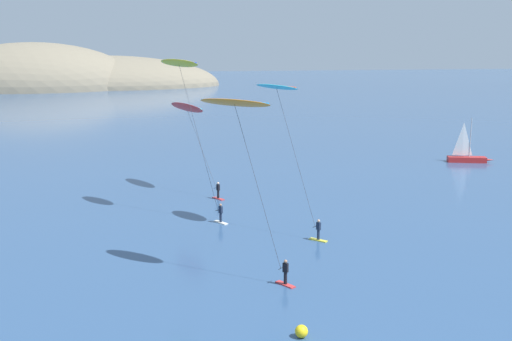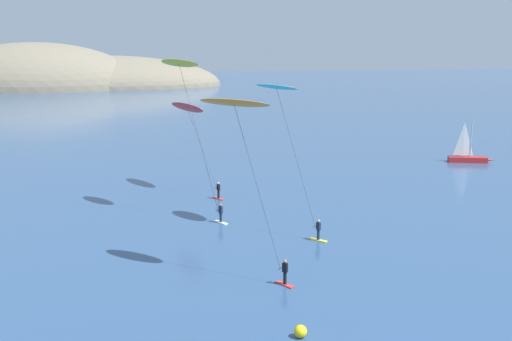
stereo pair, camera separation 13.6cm
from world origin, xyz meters
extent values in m
ellipsoid|color=#7A705B|center=(-51.05, 205.07, 0.00)|extent=(70.54, 55.79, 27.42)
ellipsoid|color=#7A705B|center=(-45.86, 196.08, 0.00)|extent=(69.09, 48.47, 29.56)
ellipsoid|color=#7A705B|center=(-23.99, 201.53, 0.00)|extent=(79.39, 45.48, 20.64)
cube|color=#B22323|center=(29.17, 50.72, 0.35)|extent=(5.00, 2.72, 0.70)
cone|color=#B22323|center=(31.47, 50.03, 0.35)|extent=(2.26, 1.26, 0.67)
cylinder|color=#B2B2B7|center=(29.45, 50.64, 3.20)|extent=(0.12, 0.12, 5.00)
pyramid|color=white|center=(28.59, 50.90, 3.03)|extent=(1.75, 0.59, 4.25)
cylinder|color=#A5A5AD|center=(28.59, 50.90, 0.95)|extent=(1.75, 0.59, 0.08)
cube|color=silver|center=(-5.54, 28.54, 0.04)|extent=(1.13, 1.48, 0.08)
cylinder|color=#192338|center=(-5.54, 28.54, 0.48)|extent=(0.22, 0.22, 0.80)
cube|color=#192338|center=(-5.54, 28.54, 1.18)|extent=(0.36, 0.39, 0.60)
sphere|color=#9E7051|center=(-5.54, 28.54, 1.60)|extent=(0.22, 0.22, 0.22)
cylinder|color=black|center=(-5.74, 28.83, 1.06)|extent=(0.47, 0.35, 0.04)
ellipsoid|color=yellow|center=(-8.54, 32.77, 13.45)|extent=(3.99, 4.78, 0.89)
cylinder|color=#1432E0|center=(-8.54, 32.77, 13.50)|extent=(2.79, 3.83, 0.16)
cylinder|color=#333338|center=(-7.14, 30.80, 7.21)|extent=(2.83, 3.97, 12.30)
cube|color=red|center=(-4.72, 37.00, 0.04)|extent=(1.12, 1.49, 0.08)
cylinder|color=black|center=(-4.72, 37.00, 0.48)|extent=(0.22, 0.22, 0.80)
cube|color=black|center=(-4.72, 37.00, 1.18)|extent=(0.33, 0.39, 0.60)
sphere|color=beige|center=(-4.72, 37.00, 1.60)|extent=(0.22, 0.22, 0.22)
cylinder|color=black|center=(-4.88, 37.31, 1.06)|extent=(0.51, 0.28, 0.04)
ellipsoid|color=red|center=(-7.29, 42.07, 8.60)|extent=(3.92, 5.88, 1.18)
cylinder|color=#23D6DB|center=(-7.29, 42.07, 8.65)|extent=(2.66, 5.05, 0.16)
cylinder|color=#333338|center=(-6.08, 39.69, 4.78)|extent=(2.44, 4.79, 7.46)
cube|color=red|center=(-3.25, 13.63, 0.04)|extent=(1.13, 1.48, 0.08)
cylinder|color=black|center=(-3.25, 13.63, 0.48)|extent=(0.22, 0.22, 0.80)
cube|color=black|center=(-3.25, 13.63, 1.18)|extent=(0.39, 0.38, 0.60)
sphere|color=#9E7051|center=(-3.25, 13.63, 1.60)|extent=(0.22, 0.22, 0.22)
cylinder|color=black|center=(-3.51, 13.87, 1.06)|extent=(0.40, 0.44, 0.04)
ellipsoid|color=orange|center=(-6.09, 16.19, 11.51)|extent=(4.92, 4.63, 0.75)
cylinder|color=#0F7FE5|center=(-6.09, 16.19, 11.56)|extent=(3.85, 3.48, 0.16)
cylinder|color=#333338|center=(-4.80, 15.03, 6.23)|extent=(2.62, 2.36, 10.36)
cube|color=yellow|center=(1.37, 22.26, 0.04)|extent=(1.33, 1.36, 0.08)
cylinder|color=#192338|center=(1.37, 22.26, 0.48)|extent=(0.22, 0.22, 0.80)
cube|color=#192338|center=(1.37, 22.26, 1.18)|extent=(0.35, 0.39, 0.60)
sphere|color=tan|center=(1.37, 22.26, 1.60)|extent=(0.22, 0.22, 0.22)
cylinder|color=black|center=(1.19, 22.56, 1.06)|extent=(0.49, 0.32, 0.04)
ellipsoid|color=#23B2C6|center=(-1.18, 26.36, 11.73)|extent=(3.81, 4.72, 0.64)
cylinder|color=#DB4C38|center=(-1.18, 26.36, 11.78)|extent=(2.40, 3.72, 0.16)
cylinder|color=#333338|center=(0.01, 24.46, 6.34)|extent=(2.40, 3.83, 10.58)
sphere|color=yellow|center=(-4.06, 6.26, 0.35)|extent=(0.70, 0.70, 0.70)
camera|label=1|loc=(-12.04, -24.24, 15.43)|focal=45.00mm
camera|label=2|loc=(-11.90, -24.26, 15.43)|focal=45.00mm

